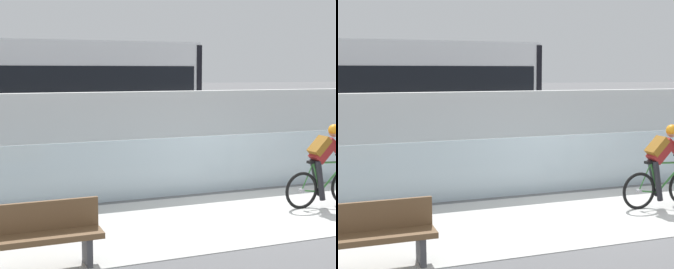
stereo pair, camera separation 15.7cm
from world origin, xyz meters
TOP-DOWN VIEW (x-y plane):
  - ground_plane at (0.00, 0.00)m, footprint 200.00×200.00m
  - bike_path_deck at (0.00, 0.00)m, footprint 32.00×3.20m
  - glass_parapet at (0.00, 1.85)m, footprint 32.00×0.05m
  - concrete_barrier_wall at (0.00, 3.65)m, footprint 32.00×0.36m
  - tram_rail_near at (0.00, 6.13)m, footprint 32.00×0.08m
  - tram_rail_far at (0.00, 7.57)m, footprint 32.00×0.08m
  - tram at (-4.26, 6.85)m, footprint 11.06×2.54m
  - cyclist_on_bike at (1.34, -0.00)m, footprint 1.77×0.58m
  - bench at (-4.21, -1.29)m, footprint 1.60×0.45m

SIDE VIEW (x-z plane):
  - ground_plane at x=0.00m, z-range 0.00..0.00m
  - tram_rail_near at x=0.00m, z-range 0.00..0.01m
  - tram_rail_far at x=0.00m, z-range 0.00..0.01m
  - bike_path_deck at x=0.00m, z-range 0.00..0.01m
  - bench at x=-4.21m, z-range 0.03..0.92m
  - glass_parapet at x=0.00m, z-range 0.00..1.24m
  - cyclist_on_bike at x=1.34m, z-range -0.01..1.60m
  - concrete_barrier_wall at x=0.00m, z-range 0.00..2.14m
  - tram at x=-4.26m, z-range -0.01..3.80m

